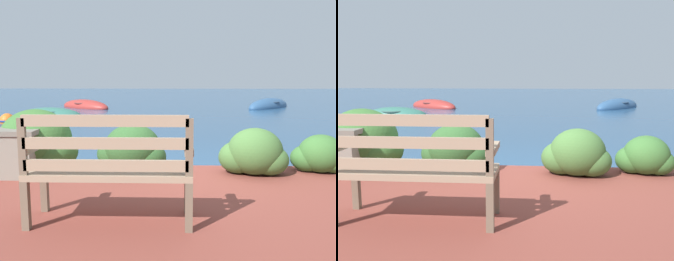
{
  "view_description": "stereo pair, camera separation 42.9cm",
  "coord_description": "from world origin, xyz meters",
  "views": [
    {
      "loc": [
        -0.1,
        -5.04,
        1.43
      ],
      "look_at": [
        -0.35,
        3.47,
        0.2
      ],
      "focal_mm": 40.0,
      "sensor_mm": 36.0,
      "label": 1
    },
    {
      "loc": [
        0.33,
        -5.02,
        1.43
      ],
      "look_at": [
        -0.35,
        3.47,
        0.2
      ],
      "focal_mm": 40.0,
      "sensor_mm": 36.0,
      "label": 2
    }
  ],
  "objects": [
    {
      "name": "rowboat_far",
      "position": [
        4.04,
        12.34,
        0.06
      ],
      "size": [
        2.8,
        3.04,
        0.78
      ],
      "rotation": [
        0.0,
        0.0,
        4.0
      ],
      "color": "#2D517A",
      "rests_on": "ground_plane"
    },
    {
      "name": "hedge_clump_centre",
      "position": [
        -0.71,
        -0.34,
        0.49
      ],
      "size": [
        0.9,
        0.65,
        0.61
      ],
      "color": "#2D5628",
      "rests_on": "patio_terrace"
    },
    {
      "name": "rowboat_nearest",
      "position": [
        -4.66,
        7.95,
        0.06
      ],
      "size": [
        2.34,
        1.21,
        0.62
      ],
      "rotation": [
        0.0,
        0.0,
        3.06
      ],
      "color": "#336B5B",
      "rests_on": "ground_plane"
    },
    {
      "name": "park_bench",
      "position": [
        -0.67,
        -2.07,
        0.7
      ],
      "size": [
        1.37,
        0.48,
        0.93
      ],
      "rotation": [
        0.0,
        0.0,
        0.05
      ],
      "color": "brown",
      "rests_on": "patio_terrace"
    },
    {
      "name": "hedge_clump_far_right",
      "position": [
        1.7,
        -0.31,
        0.43
      ],
      "size": [
        0.71,
        0.51,
        0.49
      ],
      "color": "#38662D",
      "rests_on": "patio_terrace"
    },
    {
      "name": "mooring_buoy",
      "position": [
        -5.42,
        6.3,
        0.08
      ],
      "size": [
        0.5,
        0.5,
        0.46
      ],
      "color": "orange",
      "rests_on": "ground_plane"
    },
    {
      "name": "ground_plane",
      "position": [
        0.0,
        0.0,
        0.0
      ],
      "size": [
        80.0,
        80.0,
        0.0
      ],
      "color": "navy"
    },
    {
      "name": "hedge_clump_right",
      "position": [
        0.83,
        -0.44,
        0.47
      ],
      "size": [
        0.86,
        0.62,
        0.58
      ],
      "color": "#426B33",
      "rests_on": "patio_terrace"
    },
    {
      "name": "hedge_clump_left",
      "position": [
        -1.99,
        -0.26,
        0.56
      ],
      "size": [
        1.17,
        0.84,
        0.8
      ],
      "color": "#38662D",
      "rests_on": "patio_terrace"
    },
    {
      "name": "rowboat_mid",
      "position": [
        -4.44,
        12.06,
        0.06
      ],
      "size": [
        2.96,
        2.6,
        0.67
      ],
      "rotation": [
        0.0,
        0.0,
        2.48
      ],
      "color": "#9E2D28",
      "rests_on": "ground_plane"
    }
  ]
}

